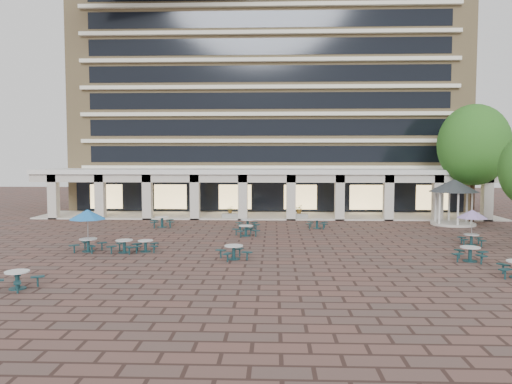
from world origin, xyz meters
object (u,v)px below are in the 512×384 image
picnic_table_0 (17,278)px  planter_left (230,214)px  planter_right (299,213)px  picnic_table_2 (234,251)px  picnic_table_1 (146,245)px  gazebo (454,191)px

picnic_table_0 → planter_left: 24.86m
picnic_table_0 → planter_right: (12.96, 23.90, 0.08)m
picnic_table_2 → planter_left: bearing=70.8°
picnic_table_2 → picnic_table_0: bearing=-168.0°
picnic_table_2 → planter_right: size_ratio=1.38×
picnic_table_1 → picnic_table_2: (5.31, -1.96, 0.05)m
picnic_table_1 → gazebo: size_ratio=0.43×
picnic_table_0 → picnic_table_2: (8.55, 6.38, 0.00)m
picnic_table_1 → gazebo: gazebo is taller
gazebo → planter_right: 12.91m
picnic_table_0 → planter_left: (6.83, 23.90, -0.01)m
picnic_table_0 → gazebo: gazebo is taller
picnic_table_2 → picnic_table_1: bearing=134.9°
picnic_table_0 → picnic_table_1: (3.24, 8.35, -0.05)m
picnic_table_1 → picnic_table_2: picnic_table_2 is taller
picnic_table_2 → planter_right: 18.07m
planter_right → picnic_table_2: bearing=-104.2°
picnic_table_2 → planter_left: size_ratio=1.38×
planter_left → planter_right: (6.13, 0.00, 0.09)m
picnic_table_1 → planter_left: (3.59, 15.55, 0.03)m
picnic_table_0 → picnic_table_1: bearing=86.1°
picnic_table_0 → gazebo: (25.27, 20.69, 2.32)m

